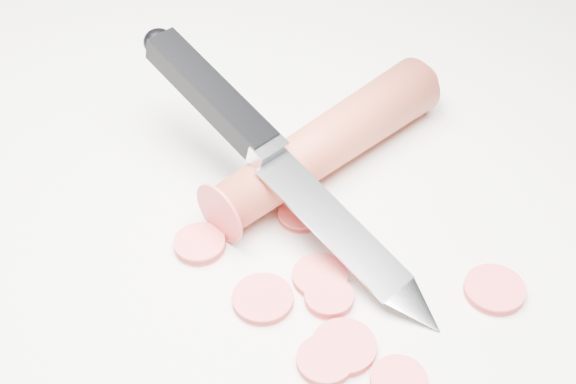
# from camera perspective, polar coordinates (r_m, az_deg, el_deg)

# --- Properties ---
(ground) EXTENTS (2.40, 2.40, 0.00)m
(ground) POSITION_cam_1_polar(r_m,az_deg,el_deg) (0.52, 3.07, -5.61)
(ground) COLOR silver
(ground) RESTS_ON ground
(carrot) EXTENTS (0.15, 0.19, 0.04)m
(carrot) POSITION_cam_1_polar(r_m,az_deg,el_deg) (0.57, 2.80, 3.50)
(carrot) COLOR #BA422B
(carrot) RESTS_ON ground
(carrot_slice_0) EXTENTS (0.04, 0.04, 0.01)m
(carrot_slice_0) POSITION_cam_1_polar(r_m,az_deg,el_deg) (0.51, 2.30, -6.03)
(carrot_slice_0) COLOR #E84A49
(carrot_slice_0) RESTS_ON ground
(carrot_slice_1) EXTENTS (0.03, 0.03, 0.01)m
(carrot_slice_1) POSITION_cam_1_polar(r_m,az_deg,el_deg) (0.50, 2.93, -7.50)
(carrot_slice_1) COLOR #E84A49
(carrot_slice_1) RESTS_ON ground
(carrot_slice_2) EXTENTS (0.04, 0.04, 0.01)m
(carrot_slice_2) POSITION_cam_1_polar(r_m,az_deg,el_deg) (0.50, -1.81, -7.61)
(carrot_slice_2) COLOR #E84A49
(carrot_slice_2) RESTS_ON ground
(carrot_slice_3) EXTENTS (0.03, 0.03, 0.01)m
(carrot_slice_3) POSITION_cam_1_polar(r_m,az_deg,el_deg) (0.47, 7.89, -13.17)
(carrot_slice_3) COLOR #E84A49
(carrot_slice_3) RESTS_ON ground
(carrot_slice_4) EXTENTS (0.04, 0.04, 0.01)m
(carrot_slice_4) POSITION_cam_1_polar(r_m,az_deg,el_deg) (0.52, 14.47, -6.74)
(carrot_slice_4) COLOR #E84A49
(carrot_slice_4) RESTS_ON ground
(carrot_slice_5) EXTENTS (0.03, 0.03, 0.01)m
(carrot_slice_5) POSITION_cam_1_polar(r_m,az_deg,el_deg) (0.53, -6.30, -3.71)
(carrot_slice_5) COLOR #E84A49
(carrot_slice_5) RESTS_ON ground
(carrot_slice_6) EXTENTS (0.03, 0.03, 0.01)m
(carrot_slice_6) POSITION_cam_1_polar(r_m,az_deg,el_deg) (0.47, 2.68, -11.87)
(carrot_slice_6) COLOR #E84A49
(carrot_slice_6) RESTS_ON ground
(carrot_slice_7) EXTENTS (0.03, 0.03, 0.01)m
(carrot_slice_7) POSITION_cam_1_polar(r_m,az_deg,el_deg) (0.55, 0.94, -1.60)
(carrot_slice_7) COLOR #E84A49
(carrot_slice_7) RESTS_ON ground
(carrot_slice_8) EXTENTS (0.04, 0.04, 0.01)m
(carrot_slice_8) POSITION_cam_1_polar(r_m,az_deg,el_deg) (0.48, 3.99, -10.95)
(carrot_slice_8) COLOR #E84A49
(carrot_slice_8) RESTS_ON ground
(kitchen_knife) EXTENTS (0.24, 0.19, 0.09)m
(kitchen_knife) POSITION_cam_1_polar(r_m,az_deg,el_deg) (0.52, -0.27, 2.00)
(kitchen_knife) COLOR silver
(kitchen_knife) RESTS_ON ground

